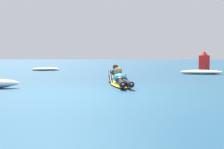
% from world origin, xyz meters
% --- Properties ---
extents(ground_plane, '(120.00, 120.00, 0.00)m').
position_xyz_m(ground_plane, '(0.00, 10.00, 0.00)').
color(ground_plane, navy).
extents(surfer_near, '(0.84, 2.70, 0.54)m').
position_xyz_m(surfer_near, '(0.56, 1.91, 0.14)').
color(surfer_near, yellow).
rests_on(surfer_near, ground).
extents(surfer_far, '(0.76, 2.55, 0.53)m').
position_xyz_m(surfer_far, '(0.36, 4.94, 0.14)').
color(surfer_far, yellow).
rests_on(surfer_far, ground).
extents(whitewater_front, '(1.82, 1.47, 0.17)m').
position_xyz_m(whitewater_front, '(-3.90, 10.93, 0.08)').
color(whitewater_front, white).
rests_on(whitewater_front, ground).
extents(whitewater_mid_right, '(1.97, 1.13, 0.20)m').
position_xyz_m(whitewater_mid_right, '(4.17, 7.60, 0.09)').
color(whitewater_mid_right, white).
rests_on(whitewater_mid_right, ground).
extents(channel_marker_buoy, '(0.59, 0.59, 1.09)m').
position_xyz_m(channel_marker_buoy, '(4.76, 9.52, 0.44)').
color(channel_marker_buoy, red).
rests_on(channel_marker_buoy, ground).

